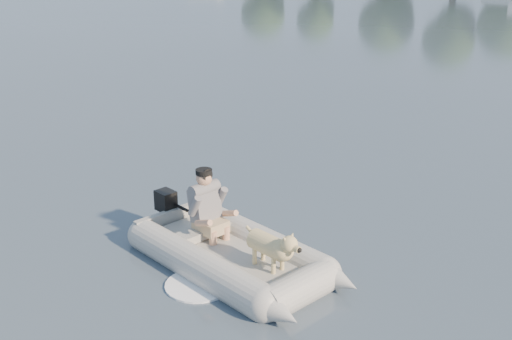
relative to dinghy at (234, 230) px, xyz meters
The scene contains 5 objects.
water 0.80m from the dinghy, behind, with size 160.00×160.00×0.00m, color #4E5D69.
dinghy is the anchor object (origin of this frame).
man 0.67m from the dinghy, 162.61° to the left, with size 0.67×0.58×1.00m, color slate, non-canonical shape.
dog 0.60m from the dinghy, ahead, with size 0.86×0.31×0.58m, color tan, non-canonical shape.
outboard_motor 1.56m from the dinghy, 166.84° to the left, with size 0.38×0.27×0.73m, color black, non-canonical shape.
Camera 1 is at (5.06, -6.25, 4.22)m, focal length 45.00 mm.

